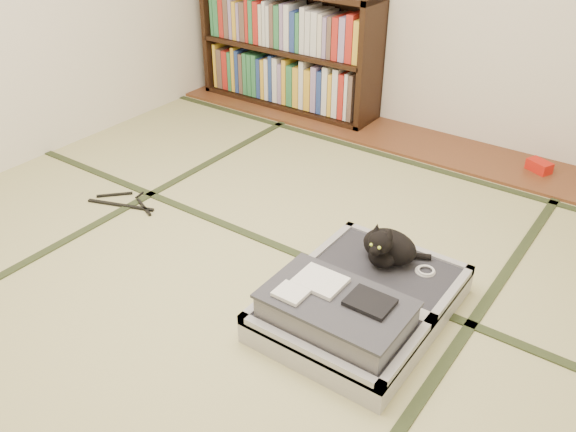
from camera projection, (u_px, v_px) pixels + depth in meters
The scene contains 9 objects.
floor at pixel (237, 289), 2.89m from camera, with size 4.50×4.50×0.00m, color #CDC889.
wood_strip at pixel (419, 143), 4.27m from camera, with size 4.00×0.50×0.02m, color brown.
red_item at pixel (539, 166), 3.86m from camera, with size 0.15×0.09×0.07m, color red.
tatami_borders at pixel (296, 241), 3.23m from camera, with size 4.00×4.50×0.01m.
bookcase at pixel (288, 50), 4.67m from camera, with size 1.48×0.34×0.95m.
suitcase at pixel (357, 304), 2.65m from camera, with size 0.68×0.90×0.27m.
cat at pixel (388, 247), 2.80m from camera, with size 0.30×0.30×0.24m.
cable_coil at pixel (425, 271), 2.78m from camera, with size 0.09×0.09×0.02m.
hanger at pixel (125, 203), 3.56m from camera, with size 0.43×0.26×0.01m.
Camera 1 is at (1.52, -1.71, 1.81)m, focal length 38.00 mm.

